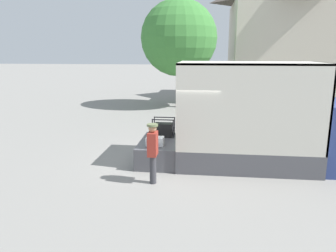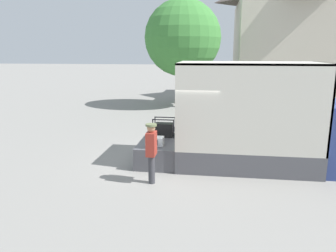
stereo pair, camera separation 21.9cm
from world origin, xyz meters
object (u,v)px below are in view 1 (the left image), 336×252
box_truck (301,138)px  street_tree (179,38)px  microwave (155,141)px  portable_generator (164,130)px  worker_person (153,148)px

box_truck → street_tree: size_ratio=0.95×
microwave → portable_generator: bearing=82.6°
box_truck → portable_generator: (-4.39, 0.57, -0.00)m
portable_generator → box_truck: bearing=-7.4°
worker_person → microwave: bearing=96.5°
worker_person → box_truck: bearing=23.6°
street_tree → microwave: bearing=-88.7°
microwave → worker_person: worker_person is taller
microwave → worker_person: (0.16, -1.38, 0.21)m
portable_generator → street_tree: size_ratio=0.11×
box_truck → worker_person: box_truck is taller
microwave → worker_person: bearing=-83.5°
worker_person → street_tree: 13.14m
box_truck → worker_person: 4.77m
worker_person → street_tree: street_tree is taller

